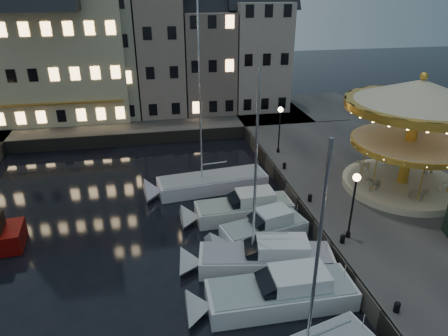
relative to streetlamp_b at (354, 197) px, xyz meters
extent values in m
plane|color=black|center=(-7.20, -1.00, -4.02)|extent=(160.00, 160.00, 0.00)
cube|color=#474442|center=(6.80, 5.00, -3.37)|extent=(16.00, 56.00, 1.30)
cube|color=#474442|center=(-15.20, 27.00, -3.37)|extent=(44.00, 12.00, 1.30)
cube|color=#47423A|center=(-1.20, 5.00, -3.37)|extent=(0.15, 44.00, 1.30)
cube|color=#47423A|center=(-13.20, 21.00, -3.37)|extent=(48.00, 0.15, 1.30)
cylinder|color=black|center=(0.00, 0.00, -2.57)|extent=(0.28, 0.28, 0.30)
cylinder|color=black|center=(0.00, 0.00, -0.82)|extent=(0.12, 0.12, 3.80)
sphere|color=#FFD18C|center=(0.00, 0.00, 1.23)|extent=(0.44, 0.44, 0.44)
cylinder|color=black|center=(0.00, 13.50, -2.57)|extent=(0.28, 0.28, 0.30)
cylinder|color=black|center=(0.00, 13.50, -0.82)|extent=(0.12, 0.12, 3.80)
sphere|color=#FFD18C|center=(0.00, 13.50, 1.23)|extent=(0.44, 0.44, 0.44)
cylinder|color=black|center=(11.30, 7.00, -2.57)|extent=(0.28, 0.28, 0.30)
cylinder|color=black|center=(11.30, 7.00, -0.82)|extent=(0.12, 0.12, 3.80)
cylinder|color=black|center=(-0.60, -6.00, -2.52)|extent=(0.28, 0.28, 0.40)
sphere|color=black|center=(-0.60, -6.00, -2.30)|extent=(0.30, 0.30, 0.30)
cylinder|color=black|center=(-0.60, -0.50, -2.52)|extent=(0.28, 0.28, 0.40)
sphere|color=black|center=(-0.60, -0.50, -2.30)|extent=(0.30, 0.30, 0.30)
cylinder|color=black|center=(-0.60, 4.50, -2.52)|extent=(0.28, 0.28, 0.40)
sphere|color=black|center=(-0.60, 4.50, -2.30)|extent=(0.30, 0.30, 0.30)
cylinder|color=black|center=(-0.60, 10.00, -2.52)|extent=(0.28, 0.28, 0.40)
sphere|color=black|center=(-0.60, 10.00, -2.30)|extent=(0.30, 0.30, 0.30)
cube|color=gray|center=(-21.25, 29.00, 3.28)|extent=(5.60, 8.00, 12.00)
cube|color=gray|center=(-15.20, 29.00, 3.78)|extent=(6.20, 8.00, 13.00)
cube|color=gray|center=(-9.45, 29.00, 4.28)|extent=(5.00, 8.00, 14.00)
cube|color=#7A6860|center=(-4.00, 29.00, 2.78)|extent=(5.60, 8.00, 11.00)
cube|color=#AA998F|center=(2.05, 29.00, 3.28)|extent=(6.20, 8.00, 12.00)
cube|color=beige|center=(-21.20, 29.00, 4.78)|extent=(16.00, 9.00, 15.00)
cylinder|color=silver|center=(-5.48, -7.25, 1.93)|extent=(0.14, 0.14, 9.69)
cube|color=silver|center=(-5.20, -3.20, -3.57)|extent=(7.58, 2.59, 1.30)
cube|color=#85989A|center=(-5.20, -3.20, -2.90)|extent=(7.20, 2.39, 0.10)
cube|color=silver|center=(-4.29, -3.21, -2.47)|extent=(2.89, 1.92, 0.80)
cube|color=black|center=(-5.80, -3.20, -2.57)|extent=(1.28, 1.78, 0.98)
cube|color=silver|center=(-5.17, -0.35, -3.57)|extent=(7.90, 3.58, 1.30)
cube|color=gray|center=(-5.17, -0.35, -2.90)|extent=(7.49, 3.33, 0.10)
cube|color=silver|center=(-4.27, -0.51, -2.47)|extent=(3.15, 2.18, 0.80)
cube|color=black|center=(-5.77, -0.24, -2.57)|extent=(1.53, 1.77, 0.98)
cylinder|color=silver|center=(-5.92, -0.21, 2.21)|extent=(0.14, 0.14, 10.26)
cube|color=silver|center=(-4.41, 2.61, -3.57)|extent=(5.80, 3.32, 1.30)
cube|color=gray|center=(-4.41, 2.61, -2.90)|extent=(5.50, 3.09, 0.10)
cube|color=silver|center=(-3.78, 2.77, -2.47)|extent=(2.39, 2.01, 0.80)
cube|color=black|center=(-4.84, 2.51, -2.57)|extent=(1.29, 1.65, 0.84)
cube|color=silver|center=(-5.08, 5.42, -3.57)|extent=(6.84, 2.54, 1.30)
cube|color=gray|center=(-5.08, 5.42, -2.90)|extent=(6.49, 2.35, 0.10)
cube|color=silver|center=(-4.27, 5.46, -2.47)|extent=(2.63, 1.80, 0.80)
cube|color=black|center=(-5.62, 5.40, -2.57)|extent=(1.22, 1.62, 0.93)
cube|color=silver|center=(-6.55, 10.05, -3.57)|extent=(8.90, 3.53, 1.30)
cube|color=gray|center=(-6.55, 10.05, -2.90)|extent=(8.44, 3.27, 0.10)
cylinder|color=silver|center=(-7.41, 9.95, 2.91)|extent=(0.14, 0.14, 11.66)
cylinder|color=beige|center=(6.82, 5.13, -2.45)|extent=(8.47, 8.47, 0.53)
cylinder|color=gold|center=(6.82, 5.13, 1.09)|extent=(0.74, 0.74, 6.56)
cylinder|color=beige|center=(6.82, 5.13, 0.99)|extent=(7.83, 7.83, 0.19)
cylinder|color=gold|center=(6.82, 5.13, 0.80)|extent=(8.13, 8.13, 0.37)
cone|color=beige|center=(6.82, 5.13, 4.48)|extent=(9.74, 9.74, 1.69)
cylinder|color=gold|center=(6.82, 5.13, 3.58)|extent=(9.74, 9.74, 0.53)
sphere|color=gold|center=(6.82, 5.13, 5.54)|extent=(0.53, 0.53, 0.53)
imported|color=beige|center=(9.65, 6.01, -1.66)|extent=(1.77, 1.28, 1.06)
camera|label=1|loc=(-11.03, -18.20, 11.01)|focal=32.00mm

